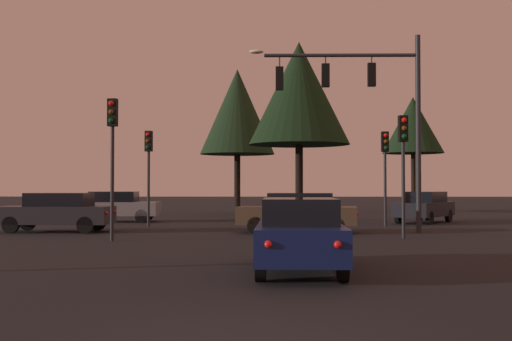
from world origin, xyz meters
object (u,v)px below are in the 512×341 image
traffic_light_corner_right (112,140)px  tree_behind_sign (299,93)px  tree_center_horizon (237,112)px  traffic_light_median (385,159)px  car_nearside_lane (299,233)px  car_parked_lot (116,206)px  car_crossing_right (298,212)px  traffic_light_corner_left (403,151)px  traffic_light_far_side (148,159)px  car_far_lane (424,206)px  tree_left_far (413,125)px  traffic_signal_mast_arm (366,97)px  car_crossing_left (57,211)px

traffic_light_corner_right → tree_behind_sign: 14.63m
tree_center_horizon → traffic_light_median: bearing=-61.0°
car_nearside_lane → tree_center_horizon: (-2.85, 28.26, 5.83)m
car_nearside_lane → tree_behind_sign: bearing=87.7°
traffic_light_corner_right → car_parked_lot: traffic_light_corner_right is taller
car_crossing_right → car_parked_lot: bearing=139.7°
car_parked_lot → tree_behind_sign: tree_behind_sign is taller
traffic_light_corner_left → traffic_light_corner_right: bearing=-172.3°
traffic_light_far_side → car_crossing_right: bearing=-27.5°
car_far_lane → car_nearside_lane: bearing=-110.6°
car_far_lane → car_crossing_right: bearing=-132.5°
car_nearside_lane → tree_left_far: tree_left_far is taller
traffic_light_median → tree_behind_sign: tree_behind_sign is taller
traffic_signal_mast_arm → tree_left_far: size_ratio=0.89×
tree_behind_sign → traffic_signal_mast_arm: bearing=-75.4°
traffic_signal_mast_arm → traffic_light_median: (1.37, 3.72, -2.25)m
traffic_light_corner_left → car_parked_lot: bearing=140.9°
traffic_light_median → tree_left_far: 21.02m
traffic_light_corner_right → car_far_lane: traffic_light_corner_right is taller
traffic_light_corner_right → car_nearside_lane: bearing=-52.0°
traffic_light_corner_right → car_nearside_lane: traffic_light_corner_right is taller
car_crossing_right → tree_left_far: (9.59, 23.86, 5.57)m
traffic_light_far_side → car_crossing_right: size_ratio=0.90×
traffic_light_corner_right → tree_center_horizon: tree_center_horizon is taller
traffic_light_median → car_far_lane: traffic_light_median is taller
traffic_light_median → car_crossing_left: (-13.39, -3.67, -2.19)m
traffic_signal_mast_arm → car_far_lane: bearing=61.0°
car_far_lane → car_parked_lot: same height
traffic_signal_mast_arm → car_far_lane: size_ratio=1.71×
traffic_light_corner_left → tree_center_horizon: tree_center_horizon is taller
car_parked_lot → tree_center_horizon: (5.55, 9.52, 5.83)m
traffic_light_corner_left → car_far_lane: (2.96, 9.62, -2.19)m
car_parked_lot → car_far_lane: bearing=-1.5°
car_nearside_lane → tree_left_far: bearing=74.1°
car_parked_lot → car_crossing_left: bearing=-94.5°
tree_left_far → traffic_signal_mast_arm: bearing=-106.3°
tree_left_far → car_parked_lot: bearing=-138.3°
car_far_lane → tree_center_horizon: tree_center_horizon is taller
car_nearside_lane → traffic_signal_mast_arm: bearing=75.1°
traffic_signal_mast_arm → tree_center_horizon: 17.88m
car_crossing_left → car_crossing_right: same height
traffic_light_corner_right → traffic_light_corner_left: bearing=7.7°
traffic_light_median → car_nearside_lane: (-4.42, -15.15, -2.19)m
traffic_light_corner_left → car_nearside_lane: size_ratio=0.90×
car_far_lane → traffic_light_corner_right: bearing=-139.2°
car_crossing_right → car_nearside_lane: bearing=-92.0°
traffic_signal_mast_arm → tree_left_far: (6.94, 23.70, 1.14)m
traffic_light_corner_right → tree_left_far: 32.06m
car_crossing_right → traffic_light_median: bearing=44.0°
car_nearside_lane → traffic_light_median: bearing=73.7°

